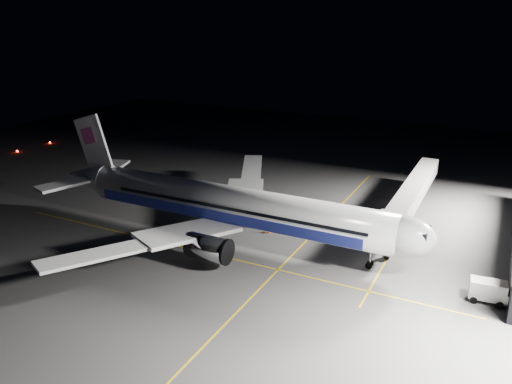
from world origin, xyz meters
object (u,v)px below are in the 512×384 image
object	(u,v)px
airliner	(227,205)
safety_cone_b	(265,230)
baggage_tug	(237,212)
jet_bridge	(411,196)
safety_cone_c	(248,217)
service_truck	(492,291)
safety_cone_a	(269,231)

from	to	relation	value
airliner	safety_cone_b	size ratio (longest dim) A/B	92.35
airliner	safety_cone_b	distance (m)	7.58
airliner	baggage_tug	world-z (taller)	airliner
jet_bridge	safety_cone_c	xyz separation A→B (m)	(-23.73, -10.17, -4.27)
baggage_tug	safety_cone_b	distance (m)	8.17
airliner	safety_cone_c	world-z (taller)	airliner
service_truck	safety_cone_a	bearing A→B (deg)	164.15
service_truck	safety_cone_a	world-z (taller)	service_truck
airliner	service_truck	distance (m)	36.57
service_truck	baggage_tug	bearing A→B (deg)	160.92
service_truck	safety_cone_b	distance (m)	32.63
airliner	safety_cone_c	bearing A→B (deg)	94.72
airliner	safety_cone_b	bearing A→B (deg)	43.25
safety_cone_b	safety_cone_c	size ratio (longest dim) A/B	1.07
service_truck	safety_cone_b	xyz separation A→B (m)	(-32.07, 5.96, -1.07)
safety_cone_b	airliner	bearing A→B (deg)	-136.75
baggage_tug	service_truck	bearing A→B (deg)	-14.47
baggage_tug	safety_cone_b	xyz separation A→B (m)	(7.12, -4.00, -0.37)
jet_bridge	baggage_tug	bearing A→B (deg)	-158.81
service_truck	baggage_tug	xyz separation A→B (m)	(-39.19, 9.95, -0.70)
baggage_tug	safety_cone_b	size ratio (longest dim) A/B	3.16
service_truck	baggage_tug	world-z (taller)	service_truck
safety_cone_a	service_truck	bearing A→B (deg)	-11.02
airliner	safety_cone_c	xyz separation A→B (m)	(-0.65, 7.89, -4.85)
baggage_tug	safety_cone_c	distance (m)	2.25
airliner	baggage_tug	bearing A→B (deg)	109.74
safety_cone_b	safety_cone_c	distance (m)	6.26
airliner	service_truck	xyz separation A→B (m)	(36.32, -1.96, -3.76)
safety_cone_a	safety_cone_c	distance (m)	6.67
airliner	jet_bridge	bearing A→B (deg)	38.04
service_truck	safety_cone_a	distance (m)	32.04
jet_bridge	safety_cone_b	distance (m)	23.87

